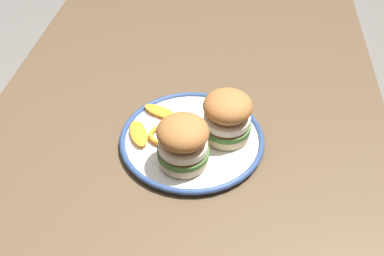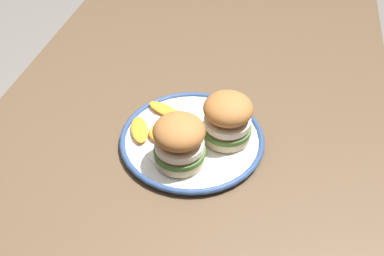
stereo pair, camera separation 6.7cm
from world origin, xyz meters
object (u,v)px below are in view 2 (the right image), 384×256
Objects in this scene: dining_table at (181,175)px; sandwich_half_left at (228,118)px; sandwich_half_right at (179,141)px; dinner_plate at (192,139)px.

dining_table is 10.94× the size of sandwich_half_left.
dining_table is at bearing -167.28° from sandwich_half_right.
sandwich_half_right reaches higher than dining_table.
dinner_plate is 0.09m from sandwich_half_right.
dining_table is at bearing -75.71° from sandwich_half_left.
dinner_plate is at bearing 173.05° from sandwich_half_right.
dinner_plate is 2.15× the size of sandwich_half_left.
dinner_plate is 2.19× the size of sandwich_half_right.
dining_table is 5.08× the size of dinner_plate.
sandwich_half_left and sandwich_half_right have the same top height.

